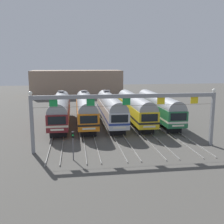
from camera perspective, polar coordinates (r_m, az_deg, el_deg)
name	(u,v)px	position (r m, az deg, el deg)	size (l,w,h in m)	color
ground_plane	(110,123)	(44.58, -0.32, -2.46)	(160.00, 160.00, 0.00)	#4C4944
track_bed	(100,107)	(61.15, -2.48, 1.14)	(17.83, 70.00, 0.15)	gray
commuter_train_maroon	(60,109)	(43.73, -10.99, 0.68)	(2.88, 18.06, 5.05)	maroon
commuter_train_orange	(86,108)	(43.70, -5.64, 0.82)	(2.88, 18.06, 5.05)	orange
commuter_train_silver	(110,108)	(44.06, -0.33, 0.95)	(2.88, 18.06, 5.05)	silver
commuter_train_yellow	(135,107)	(44.78, 4.86, 1.06)	(2.88, 18.06, 4.77)	gold
commuter_train_green	(158,106)	(45.86, 9.83, 1.17)	(2.88, 18.06, 4.77)	#236B42
catenary_gantry	(126,105)	(30.50, 3.10, 1.53)	(21.57, 0.44, 6.97)	gray
yard_signal_mast	(73,140)	(27.82, -8.34, -6.01)	(0.28, 0.35, 3.07)	#59595E
maintenance_building	(77,83)	(82.81, -7.49, 6.14)	(26.97, 10.00, 7.70)	gray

